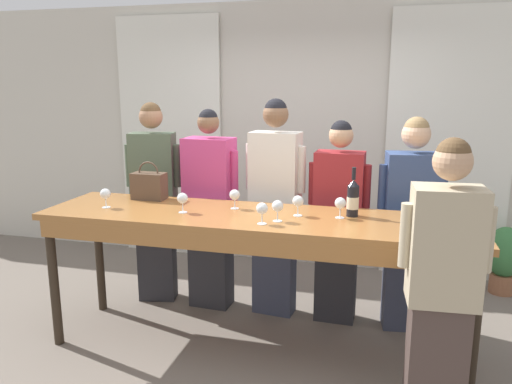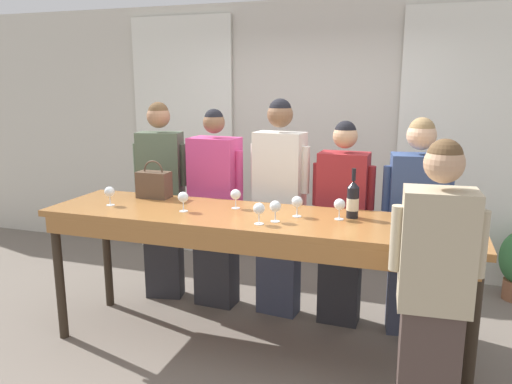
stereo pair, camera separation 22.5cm
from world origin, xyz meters
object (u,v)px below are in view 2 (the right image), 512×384
(wine_glass_center_right, at_px, (236,195))
(guest_olive_jacket, at_px, (162,198))
(wine_glass_front_right, at_px, (275,207))
(wine_glass_center_left, at_px, (183,198))
(guest_pink_top, at_px, (215,209))
(wine_glass_front_left, at_px, (297,202))
(tasting_bar, at_px, (251,230))
(guest_navy_coat, at_px, (415,226))
(wine_bottle, at_px, (353,200))
(guest_cream_sweater, at_px, (279,206))
(guest_striped_shirt, at_px, (342,223))
(wine_glass_back_left, at_px, (259,209))
(wine_glass_front_mid, at_px, (476,211))
(wine_glass_center_mid, at_px, (340,205))
(handbag, at_px, (154,184))
(wine_glass_back_mid, at_px, (110,192))
(host_pouring, at_px, (433,295))

(wine_glass_center_right, relative_size, guest_olive_jacket, 0.08)
(wine_glass_front_right, xyz_separation_m, wine_glass_center_left, (-0.72, 0.05, -0.00))
(guest_pink_top, bearing_deg, wine_glass_front_left, -34.34)
(tasting_bar, distance_m, guest_pink_top, 0.89)
(wine_glass_center_right, xyz_separation_m, guest_navy_coat, (1.29, 0.52, -0.27))
(wine_glass_front_right, bearing_deg, wine_bottle, 28.97)
(guest_cream_sweater, bearing_deg, wine_glass_front_left, -63.56)
(tasting_bar, distance_m, guest_striped_shirt, 0.88)
(wine_glass_front_right, height_order, guest_striped_shirt, guest_striped_shirt)
(wine_glass_center_left, height_order, guest_cream_sweater, guest_cream_sweater)
(wine_glass_back_left, bearing_deg, wine_glass_front_mid, 16.19)
(wine_bottle, xyz_separation_m, wine_glass_center_mid, (-0.08, -0.07, -0.02))
(tasting_bar, distance_m, handbag, 1.01)
(wine_glass_front_mid, xyz_separation_m, guest_olive_jacket, (-2.57, 0.47, -0.21))
(wine_glass_front_right, distance_m, wine_glass_center_right, 0.46)
(wine_bottle, height_order, guest_navy_coat, guest_navy_coat)
(wine_glass_front_right, xyz_separation_m, wine_glass_back_left, (-0.09, -0.09, -0.00))
(wine_glass_center_mid, xyz_separation_m, guest_navy_coat, (0.50, 0.58, -0.27))
(wine_bottle, height_order, wine_glass_center_left, wine_bottle)
(wine_glass_center_left, relative_size, wine_glass_back_mid, 1.00)
(guest_olive_jacket, height_order, host_pouring, guest_olive_jacket)
(host_pouring, bearing_deg, wine_glass_back_left, 159.21)
(tasting_bar, height_order, wine_bottle, wine_bottle)
(guest_navy_coat, xyz_separation_m, host_pouring, (0.12, -1.29, -0.01))
(wine_glass_front_right, height_order, guest_pink_top, guest_pink_top)
(wine_bottle, bearing_deg, guest_cream_sweater, 142.77)
(wine_bottle, xyz_separation_m, guest_cream_sweater, (-0.67, 0.51, -0.21))
(handbag, relative_size, wine_glass_front_left, 2.10)
(wine_bottle, relative_size, handbag, 1.14)
(wine_glass_back_left, bearing_deg, wine_glass_front_left, 54.11)
(handbag, xyz_separation_m, guest_striped_shirt, (1.48, 0.39, -0.30))
(guest_striped_shirt, distance_m, guest_navy_coat, 0.57)
(wine_glass_center_left, bearing_deg, wine_glass_front_mid, 7.15)
(wine_glass_front_mid, xyz_separation_m, guest_pink_top, (-2.05, 0.47, -0.27))
(tasting_bar, xyz_separation_m, guest_olive_jacket, (-1.09, 0.68, -0.00))
(guest_olive_jacket, bearing_deg, wine_glass_back_mid, -92.80)
(tasting_bar, xyz_separation_m, wine_glass_front_left, (0.31, 0.08, 0.21))
(wine_glass_center_right, relative_size, guest_navy_coat, 0.09)
(handbag, bearing_deg, wine_glass_front_mid, -1.91)
(handbag, xyz_separation_m, guest_pink_top, (0.37, 0.39, -0.28))
(wine_glass_center_left, height_order, host_pouring, host_pouring)
(wine_bottle, relative_size, wine_glass_front_left, 2.38)
(wine_glass_center_right, height_order, guest_olive_jacket, guest_olive_jacket)
(wine_glass_center_right, bearing_deg, wine_glass_center_left, -148.47)
(wine_glass_front_mid, bearing_deg, wine_glass_center_mid, -172.84)
(wine_bottle, relative_size, wine_glass_back_left, 2.38)
(wine_glass_center_right, bearing_deg, wine_glass_back_left, -49.57)
(guest_navy_coat, bearing_deg, handbag, -169.13)
(wine_glass_front_left, relative_size, guest_navy_coat, 0.09)
(wine_glass_center_left, distance_m, wine_glass_center_right, 0.39)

